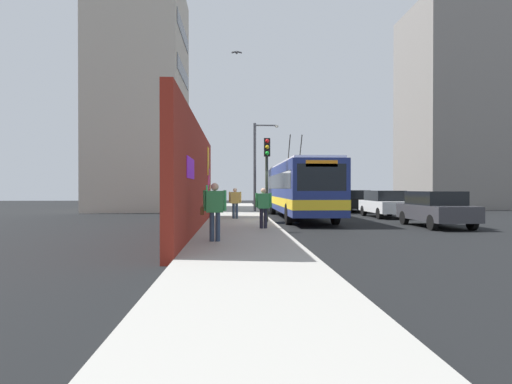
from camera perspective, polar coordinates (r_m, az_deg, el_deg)
ground_plane at (r=20.42m, az=2.29°, el=-4.30°), size 80.00×80.00×0.00m
sidewalk_slab at (r=20.33m, az=-2.21°, el=-4.11°), size 48.00×3.20×0.15m
graffiti_wall at (r=16.75m, az=-8.04°, el=1.72°), size 14.79×0.32×4.13m
building_far_left at (r=35.13m, az=-15.32°, el=12.11°), size 8.48×6.65×17.59m
building_far_right at (r=41.19m, az=24.75°, el=10.24°), size 8.11×6.98×17.44m
city_bus at (r=23.86m, az=5.86°, el=0.58°), size 12.24×2.50×4.90m
parked_car_dark_gray at (r=20.18m, az=23.12°, el=-2.03°), size 4.28×1.89×1.58m
parked_car_white at (r=25.95m, az=17.01°, el=-1.46°), size 4.32×1.86×1.58m
parked_car_black at (r=31.91m, az=13.15°, el=-1.10°), size 4.38×1.87×1.58m
parked_car_champagne at (r=37.00m, az=10.87°, el=-0.88°), size 4.08×1.85×1.58m
pedestrian_at_curb at (r=16.38m, az=1.01°, el=-1.76°), size 0.22×0.64×1.57m
pedestrian_midblock at (r=21.76m, az=-2.85°, el=-1.19°), size 0.22×0.65×1.58m
pedestrian_near_wall at (r=12.42m, az=-5.64°, el=-2.03°), size 0.23×0.76×1.71m
traffic_light at (r=19.59m, az=1.48°, el=3.66°), size 0.49×0.28×3.90m
street_lamp at (r=28.86m, az=0.25°, el=4.33°), size 0.44×1.73×6.02m
flying_pigeons at (r=24.32m, az=-2.63°, el=18.33°), size 0.32×0.56×0.13m
curbside_puddle at (r=20.94m, az=3.81°, el=-4.18°), size 1.56×1.56×0.00m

